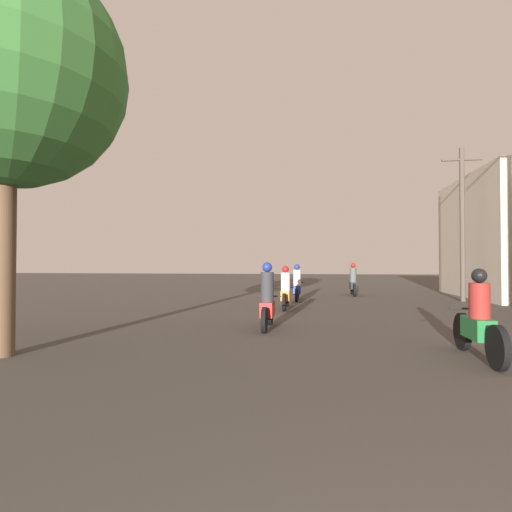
# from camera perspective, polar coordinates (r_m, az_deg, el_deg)

# --- Properties ---
(motorcycle_green) EXTENTS (0.60, 2.11, 1.51)m
(motorcycle_green) POSITION_cam_1_polar(r_m,az_deg,el_deg) (7.63, 29.18, -8.30)
(motorcycle_green) COLOR black
(motorcycle_green) RESTS_ON ground_plane
(motorcycle_red) EXTENTS (0.60, 1.85, 1.62)m
(motorcycle_red) POSITION_cam_1_polar(r_m,az_deg,el_deg) (9.77, 1.65, -6.58)
(motorcycle_red) COLOR black
(motorcycle_red) RESTS_ON ground_plane
(motorcycle_orange) EXTENTS (0.60, 2.06, 1.51)m
(motorcycle_orange) POSITION_cam_1_polar(r_m,az_deg,el_deg) (14.04, 4.26, -5.09)
(motorcycle_orange) COLOR black
(motorcycle_orange) RESTS_ON ground_plane
(motorcycle_blue) EXTENTS (0.60, 2.03, 1.55)m
(motorcycle_blue) POSITION_cam_1_polar(r_m,az_deg,el_deg) (17.29, 5.89, -4.29)
(motorcycle_blue) COLOR black
(motorcycle_blue) RESTS_ON ground_plane
(motorcycle_black) EXTENTS (0.60, 2.09, 1.61)m
(motorcycle_black) POSITION_cam_1_polar(r_m,az_deg,el_deg) (20.47, 13.70, -3.70)
(motorcycle_black) COLOR black
(motorcycle_black) RESTS_ON ground_plane
(building_right_far) EXTENTS (4.09, 7.62, 5.68)m
(building_right_far) POSITION_cam_1_polar(r_m,az_deg,el_deg) (21.99, 32.57, 2.36)
(building_right_far) COLOR beige
(building_right_far) RESTS_ON ground_plane
(utility_pole_far) EXTENTS (1.60, 0.20, 6.46)m
(utility_pole_far) POSITION_cam_1_polar(r_m,az_deg,el_deg) (18.89, 27.38, 4.51)
(utility_pole_far) COLOR #4C4238
(utility_pole_far) RESTS_ON ground_plane
(street_tree) EXTENTS (4.08, 4.08, 6.99)m
(street_tree) POSITION_cam_1_polar(r_m,az_deg,el_deg) (8.78, -32.07, 21.46)
(street_tree) COLOR brown
(street_tree) RESTS_ON ground_plane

